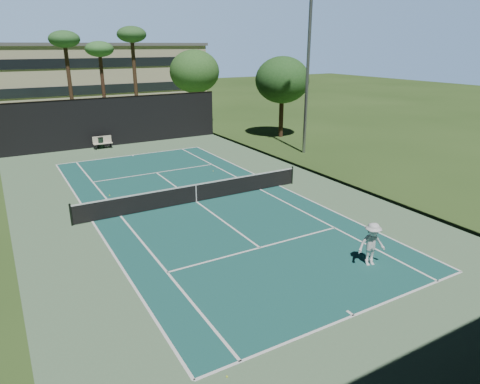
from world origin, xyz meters
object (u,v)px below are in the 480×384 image
Objects in this scene: tennis_ball_a at (227,377)px; trash_bin at (100,142)px; tennis_ball_b at (131,203)px; tennis_ball_d at (110,195)px; player at (372,244)px; park_bench at (102,142)px; tennis_net at (196,192)px; tennis_ball_c at (213,171)px.

tennis_ball_a is 0.06× the size of trash_bin.
tennis_ball_a is at bearing -96.55° from trash_bin.
tennis_ball_b is 0.90× the size of tennis_ball_d.
player is 27.98× the size of tennis_ball_b.
park_bench is at bearing 78.49° from tennis_ball_d.
trash_bin is at bearing 95.57° from tennis_net.
tennis_ball_c is at bearing 64.48° from tennis_ball_a.
tennis_ball_d is (-0.67, 1.84, 0.00)m from tennis_ball_b.
tennis_net is 219.94× the size of tennis_ball_a.
park_bench is at bearing 95.22° from tennis_net.
park_bench is at bearing 115.51° from player.
tennis_ball_a is (-4.70, -12.20, -0.53)m from tennis_net.
tennis_ball_b is at bearing -97.30° from park_bench.
trash_bin reaches higher than tennis_ball_a.
tennis_ball_b is 1.03× the size of tennis_ball_c.
tennis_net is at bearing -41.10° from tennis_ball_d.
player reaches higher than tennis_ball_a.
tennis_ball_c is (8.13, 17.03, 0.00)m from tennis_ball_a.
tennis_net is at bearing -125.40° from tennis_ball_c.
player is 29.63× the size of tennis_ball_a.
tennis_ball_b is 0.04× the size of park_bench.
tennis_net is 5.12m from tennis_ball_d.
tennis_ball_c is at bearing -65.23° from trash_bin.
trash_bin is (-1.51, 15.55, -0.08)m from tennis_net.
trash_bin is (3.18, 27.74, 0.45)m from tennis_ball_a.
tennis_ball_c is 11.55m from park_bench.
tennis_ball_c is (6.60, 3.32, -0.00)m from tennis_ball_b.
tennis_ball_d is at bearing -168.47° from tennis_ball_c.
park_bench is 0.27m from trash_bin.
park_bench is (1.77, 13.80, 0.52)m from tennis_ball_b.
tennis_ball_d reaches higher than tennis_ball_c.
tennis_ball_c is at bearing 103.74° from player.
tennis_net is 5.95m from tennis_ball_c.
tennis_ball_d is at bearing 138.90° from tennis_net.
tennis_ball_a is 27.93m from trash_bin.
tennis_ball_b is (-3.17, 1.51, -0.53)m from tennis_net.
tennis_net reaches higher than tennis_ball_d.
tennis_ball_d is at bearing 86.82° from tennis_ball_a.
player is 25.18× the size of tennis_ball_d.
player is 14.75m from tennis_ball_d.
park_bench is (2.44, 11.97, 0.51)m from tennis_ball_d.
park_bench reaches higher than tennis_ball_b.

